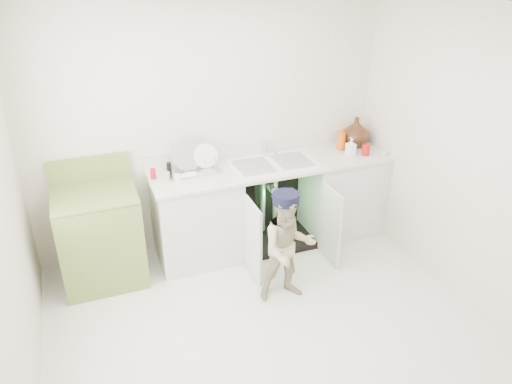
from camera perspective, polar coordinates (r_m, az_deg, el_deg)
ground at (r=4.30m, az=1.12°, el=-15.12°), size 3.50×3.50×0.00m
room_shell at (r=3.58m, az=1.30°, el=-0.09°), size 6.00×5.50×1.26m
counter_run at (r=5.13m, az=2.16°, el=-1.08°), size 2.44×1.02×1.22m
avocado_stove at (r=4.79m, az=-17.38°, el=-4.73°), size 0.72×0.65×1.12m
repair_worker at (r=4.32m, az=3.69°, el=-6.29°), size 0.55×0.77×1.03m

